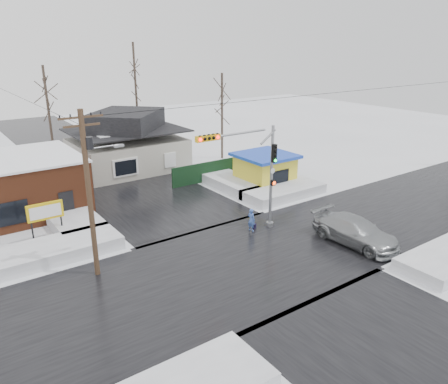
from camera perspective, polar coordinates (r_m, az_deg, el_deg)
ground at (r=25.93m, az=3.63°, el=-8.69°), size 120.00×120.00×0.00m
road_ns at (r=25.93m, az=3.63°, el=-8.67°), size 10.00×120.00×0.02m
road_ew at (r=25.93m, az=3.63°, el=-8.67°), size 120.00×10.00×0.02m
snowbank_nw at (r=27.89m, az=-20.66°, el=-6.97°), size 7.00×3.00×0.80m
snowbank_ne at (r=36.11m, az=7.79°, el=0.07°), size 7.00×3.00×0.80m
snowbank_nside_w at (r=32.81m, az=-19.69°, el=-2.91°), size 3.00×8.00×0.80m
snowbank_nside_e at (r=38.54m, az=0.54°, el=1.48°), size 3.00×8.00×0.80m
traffic_signal at (r=27.82m, az=3.89°, el=3.35°), size 6.05×0.68×7.00m
utility_pole at (r=23.29m, az=-17.14°, el=0.83°), size 3.15×0.44×9.00m
marquee_sign at (r=29.57m, az=-22.31°, el=-2.48°), size 2.20×0.21×2.55m
house at (r=44.06m, az=-12.54°, el=6.27°), size 10.40×8.40×5.76m
kiosk at (r=38.22m, az=5.35°, el=2.91°), size 4.60×4.60×2.88m
fence at (r=39.69m, az=-1.74°, el=2.75°), size 8.00×0.12×1.80m
tree_far_left at (r=45.15m, az=-22.29°, el=12.51°), size 3.00×3.00×10.00m
tree_far_mid at (r=50.19m, az=-11.63°, el=15.86°), size 3.00×3.00×12.00m
tree_far_right at (r=46.40m, az=-0.26°, el=13.04°), size 3.00×3.00×9.00m
pedestrian at (r=29.18m, az=3.60°, el=-3.68°), size 0.48×0.64×1.58m
car at (r=28.54m, az=16.78°, el=-4.95°), size 2.58×5.85×1.67m
shopping_bag at (r=29.74m, az=4.01°, el=-4.53°), size 0.30×0.22×0.35m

